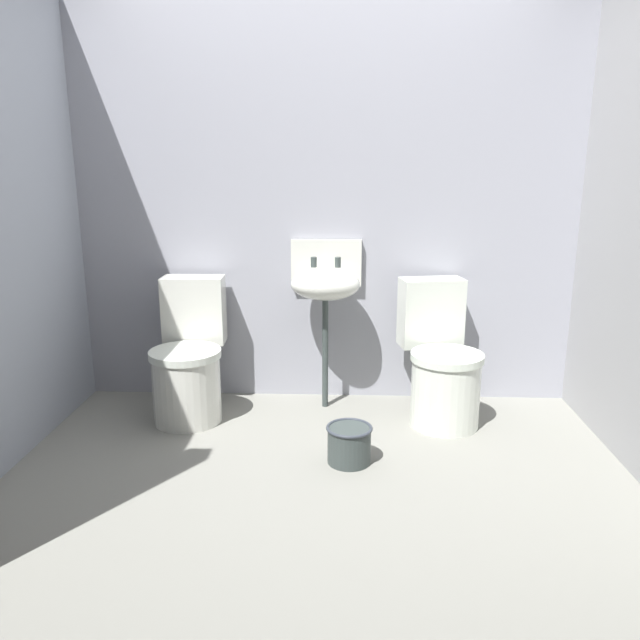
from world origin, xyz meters
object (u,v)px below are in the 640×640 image
(sink, at_px, (326,283))
(toilet_right, at_px, (441,365))
(bucket, at_px, (349,443))
(toilet_left, at_px, (189,362))

(sink, bearing_deg, toilet_right, -15.87)
(toilet_right, distance_m, bucket, 0.80)
(toilet_left, xyz_separation_m, bucket, (0.92, -0.56, -0.22))
(toilet_left, height_order, sink, sink)
(sink, xyz_separation_m, bucket, (0.14, -0.75, -0.66))
(toilet_right, height_order, sink, sink)
(toilet_right, height_order, bucket, toilet_right)
(toilet_left, distance_m, sink, 0.91)
(toilet_left, relative_size, bucket, 3.42)
(bucket, bearing_deg, sink, 100.70)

